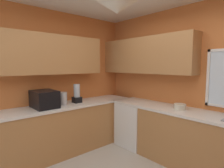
# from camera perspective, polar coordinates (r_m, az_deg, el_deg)

# --- Properties ---
(room_shell) EXTENTS (4.00, 3.63, 2.69)m
(room_shell) POSITION_cam_1_polar(r_m,az_deg,el_deg) (2.57, 3.87, 9.35)
(room_shell) COLOR #D17238
(room_shell) RESTS_ON ground_plane
(counter_run_left) EXTENTS (0.65, 3.24, 0.89)m
(counter_run_left) POSITION_cam_1_polar(r_m,az_deg,el_deg) (3.54, -17.38, -13.62)
(counter_run_left) COLOR #AD7542
(counter_run_left) RESTS_ON ground_plane
(counter_run_back) EXTENTS (3.09, 0.65, 0.89)m
(counter_run_back) POSITION_cam_1_polar(r_m,az_deg,el_deg) (3.26, 23.92, -15.62)
(counter_run_back) COLOR #AD7542
(counter_run_back) RESTS_ON ground_plane
(dishwasher) EXTENTS (0.60, 0.60, 0.85)m
(dishwasher) POSITION_cam_1_polar(r_m,az_deg,el_deg) (3.84, 7.15, -12.20)
(dishwasher) COLOR white
(dishwasher) RESTS_ON ground_plane
(microwave) EXTENTS (0.48, 0.36, 0.29)m
(microwave) POSITION_cam_1_polar(r_m,az_deg,el_deg) (3.34, -20.17, -4.41)
(microwave) COLOR black
(microwave) RESTS_ON counter_run_left
(kettle) EXTENTS (0.12, 0.12, 0.23)m
(kettle) POSITION_cam_1_polar(r_m,az_deg,el_deg) (3.46, -14.74, -4.36)
(kettle) COLOR #B7B7BC
(kettle) RESTS_ON counter_run_left
(bowl) EXTENTS (0.19, 0.19, 0.09)m
(bowl) POSITION_cam_1_polar(r_m,az_deg,el_deg) (3.22, 20.26, -6.59)
(bowl) COLOR beige
(bowl) RESTS_ON counter_run_back
(blender_appliance) EXTENTS (0.15, 0.15, 0.36)m
(blender_appliance) POSITION_cam_1_polar(r_m,az_deg,el_deg) (3.61, -10.81, -3.15)
(blender_appliance) COLOR black
(blender_appliance) RESTS_ON counter_run_left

